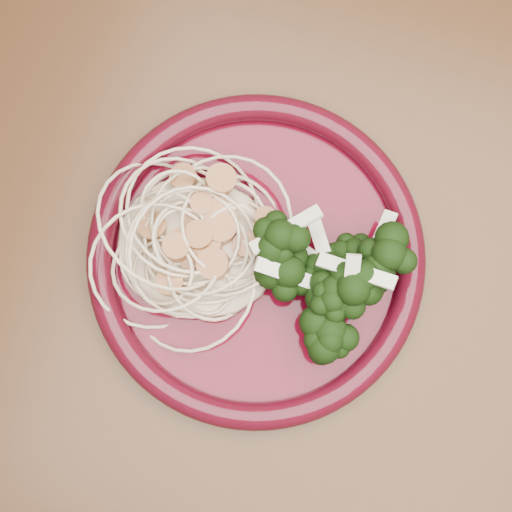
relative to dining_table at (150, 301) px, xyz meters
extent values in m
plane|color=brown|center=(0.00, 0.00, -0.65)|extent=(3.50, 3.50, 0.00)
cube|color=#472814|center=(0.00, 0.00, 0.08)|extent=(1.20, 0.80, 0.04)
cylinder|color=#450511|center=(0.09, 0.05, 0.10)|extent=(0.29, 0.29, 0.01)
torus|color=#450B16|center=(0.09, 0.05, 0.11)|extent=(0.30, 0.30, 0.02)
ellipsoid|color=#CDB691|center=(0.04, 0.05, 0.12)|extent=(0.14, 0.13, 0.03)
ellipsoid|color=black|center=(0.14, 0.06, 0.13)|extent=(0.11, 0.16, 0.05)
camera|label=1|loc=(0.11, -0.02, 0.66)|focal=50.00mm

